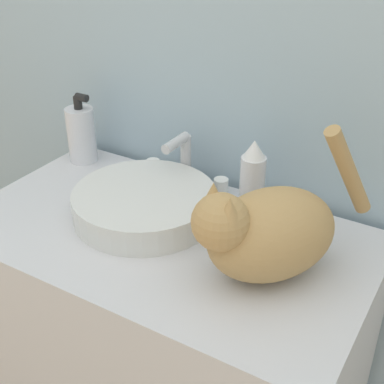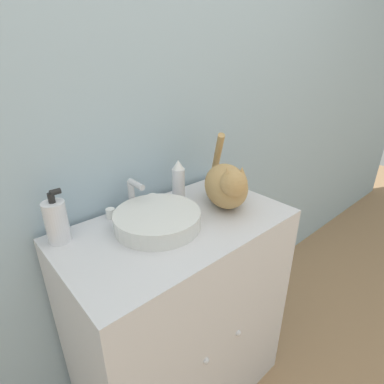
# 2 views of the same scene
# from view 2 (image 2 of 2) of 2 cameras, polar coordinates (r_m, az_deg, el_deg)

# --- Properties ---
(wall_back) EXTENTS (6.00, 0.05, 2.50)m
(wall_back) POSITION_cam_2_polar(r_m,az_deg,el_deg) (1.13, -12.21, 16.85)
(wall_back) COLOR #9EB7C6
(wall_back) RESTS_ON ground_plane
(vanity_cabinet) EXTENTS (0.81, 0.47, 0.87)m
(vanity_cabinet) POSITION_cam_2_polar(r_m,az_deg,el_deg) (1.31, -2.19, -22.52)
(vanity_cabinet) COLOR silver
(vanity_cabinet) RESTS_ON ground_plane
(sink_basin) EXTENTS (0.29, 0.29, 0.06)m
(sink_basin) POSITION_cam_2_polar(r_m,az_deg,el_deg) (1.01, -6.59, -5.18)
(sink_basin) COLOR silver
(sink_basin) RESTS_ON vanity_cabinet
(faucet) EXTENTS (0.21, 0.10, 0.13)m
(faucet) POSITION_cam_2_polar(r_m,az_deg,el_deg) (1.11, -11.20, -1.04)
(faucet) COLOR silver
(faucet) RESTS_ON vanity_cabinet
(cat) EXTENTS (0.26, 0.33, 0.26)m
(cat) POSITION_cam_2_polar(r_m,az_deg,el_deg) (1.12, 6.61, 1.43)
(cat) COLOR tan
(cat) RESTS_ON vanity_cabinet
(soap_bottle) EXTENTS (0.07, 0.07, 0.17)m
(soap_bottle) POSITION_cam_2_polar(r_m,az_deg,el_deg) (1.00, -24.41, -5.10)
(soap_bottle) COLOR silver
(soap_bottle) RESTS_ON vanity_cabinet
(spray_bottle) EXTENTS (0.05, 0.05, 0.17)m
(spray_bottle) POSITION_cam_2_polar(r_m,az_deg,el_deg) (1.17, -2.60, 2.10)
(spray_bottle) COLOR silver
(spray_bottle) RESTS_ON vanity_cabinet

